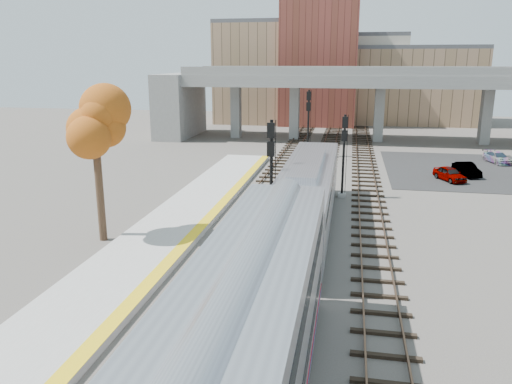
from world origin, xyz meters
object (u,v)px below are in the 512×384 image
(tree, at_px, (94,124))
(car_a, at_px, (450,174))
(signal_mast_near, at_px, (271,179))
(signal_mast_far, at_px, (308,124))
(locomotive, at_px, (308,193))
(car_c, at_px, (498,157))
(car_b, at_px, (467,169))
(signal_mast_mid, at_px, (343,159))

(tree, xyz_separation_m, car_a, (22.69, 19.35, -6.16))
(signal_mast_near, height_order, signal_mast_far, signal_mast_far)
(locomotive, relative_size, car_a, 5.37)
(car_a, distance_m, car_c, 11.15)
(locomotive, xyz_separation_m, car_c, (17.43, 24.27, -1.68))
(signal_mast_far, relative_size, car_a, 2.02)
(tree, bearing_deg, signal_mast_near, 17.84)
(signal_mast_far, distance_m, car_b, 16.97)
(signal_mast_mid, xyz_separation_m, car_b, (11.00, 9.45, -2.36))
(tree, distance_m, car_b, 33.31)
(locomotive, xyz_separation_m, car_a, (11.13, 15.07, -1.63))
(car_c, bearing_deg, locomotive, -141.43)
(locomotive, xyz_separation_m, car_b, (13.00, 17.37, -1.64))
(locomotive, relative_size, car_b, 5.24)
(signal_mast_near, relative_size, car_a, 1.94)
(tree, bearing_deg, car_b, 41.39)
(car_a, bearing_deg, signal_mast_near, -152.89)
(tree, relative_size, car_c, 2.38)
(locomotive, height_order, tree, tree)
(signal_mast_far, xyz_separation_m, car_c, (19.53, -0.26, -2.99))
(car_a, bearing_deg, tree, -163.37)
(car_a, bearing_deg, car_c, 31.78)
(car_b, bearing_deg, car_a, -143.14)
(locomotive, bearing_deg, signal_mast_mid, 75.82)
(locomotive, relative_size, car_c, 4.94)
(locomotive, bearing_deg, car_c, 54.33)
(signal_mast_mid, bearing_deg, signal_mast_far, 103.86)
(locomotive, height_order, car_b, locomotive)
(signal_mast_far, bearing_deg, signal_mast_mid, -76.14)
(signal_mast_near, height_order, signal_mast_mid, signal_mast_near)
(signal_mast_mid, relative_size, car_b, 1.74)
(locomotive, bearing_deg, signal_mast_near, -149.58)
(car_a, bearing_deg, locomotive, -150.28)
(locomotive, xyz_separation_m, signal_mast_mid, (2.00, 7.92, 0.72))
(signal_mast_mid, relative_size, car_a, 1.78)
(signal_mast_near, relative_size, tree, 0.75)
(signal_mast_near, bearing_deg, signal_mast_far, 90.00)
(locomotive, xyz_separation_m, tree, (-11.56, -4.28, 4.53))
(car_b, distance_m, car_c, 8.20)
(signal_mast_near, xyz_separation_m, car_a, (13.23, 16.31, -2.74))
(signal_mast_far, height_order, car_b, signal_mast_far)
(signal_mast_near, distance_m, car_a, 21.18)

